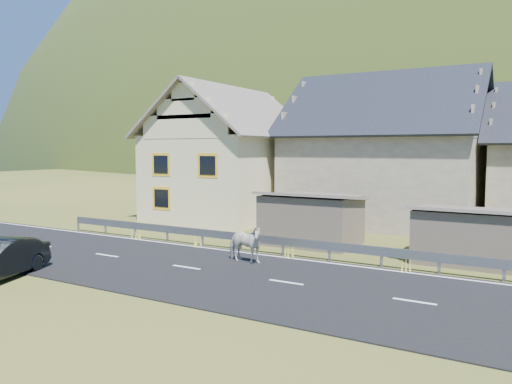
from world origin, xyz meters
The scene contains 10 objects.
ground centered at (0.00, 0.00, 0.00)m, with size 160.00×160.00×0.00m, color #353D16.
road centered at (0.00, 0.00, 0.02)m, with size 60.00×7.00×0.04m, color black.
lane_markings centered at (0.00, 0.00, 0.04)m, with size 60.00×6.60×0.01m, color silver.
guardrail centered at (0.00, 3.68, 0.56)m, with size 28.10×0.09×0.75m.
shed_left centered at (-2.00, 6.50, 1.10)m, with size 4.30×3.30×2.40m, color #6E5F52.
shed_right centered at (4.50, 6.00, 1.00)m, with size 3.80×2.90×2.20m, color #6E5F52.
house_cream centered at (-10.00, 12.00, 4.36)m, with size 7.80×9.80×8.30m.
house_stone_a centered at (-1.00, 15.00, 4.63)m, with size 10.80×9.80×8.90m.
conifer_patch centered at (-55.00, 110.00, 6.00)m, with size 76.00×50.00×28.00m, color black.
horse centered at (-2.62, 1.73, 0.76)m, with size 1.70×0.77×1.44m, color beige.
Camera 1 is at (6.98, -13.96, 4.31)m, focal length 35.00 mm.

